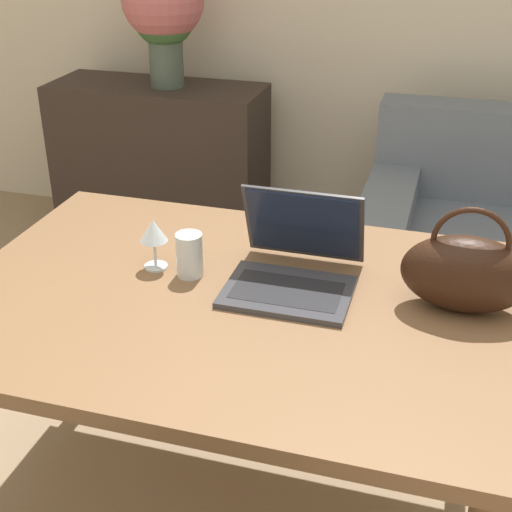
# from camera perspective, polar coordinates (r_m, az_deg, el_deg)

# --- Properties ---
(dining_table) EXTENTS (1.41, 1.01, 0.72)m
(dining_table) POSITION_cam_1_polar(r_m,az_deg,el_deg) (1.84, -2.15, -5.03)
(dining_table) COLOR brown
(dining_table) RESTS_ON ground_plane
(sideboard) EXTENTS (1.03, 0.40, 0.80)m
(sideboard) POSITION_cam_1_polar(r_m,az_deg,el_deg) (3.61, -7.62, 7.21)
(sideboard) COLOR #332823
(sideboard) RESTS_ON ground_plane
(laptop) EXTENTS (0.32, 0.33, 0.23)m
(laptop) POSITION_cam_1_polar(r_m,az_deg,el_deg) (1.84, 3.17, -0.27)
(laptop) COLOR #38383D
(laptop) RESTS_ON dining_table
(drinking_glass) EXTENTS (0.07, 0.07, 0.12)m
(drinking_glass) POSITION_cam_1_polar(r_m,az_deg,el_deg) (1.87, -5.34, 0.09)
(drinking_glass) COLOR silver
(drinking_glass) RESTS_ON dining_table
(wine_glass) EXTENTS (0.07, 0.07, 0.14)m
(wine_glass) POSITION_cam_1_polar(r_m,az_deg,el_deg) (1.90, -8.20, 1.82)
(wine_glass) COLOR silver
(wine_glass) RESTS_ON dining_table
(handbag) EXTENTS (0.31, 0.16, 0.27)m
(handbag) POSITION_cam_1_polar(r_m,az_deg,el_deg) (1.77, 16.45, -1.28)
(handbag) COLOR black
(handbag) RESTS_ON dining_table
(flower_vase) EXTENTS (0.37, 0.37, 0.58)m
(flower_vase) POSITION_cam_1_polar(r_m,az_deg,el_deg) (3.40, -7.43, 19.10)
(flower_vase) COLOR #47564C
(flower_vase) RESTS_ON sideboard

